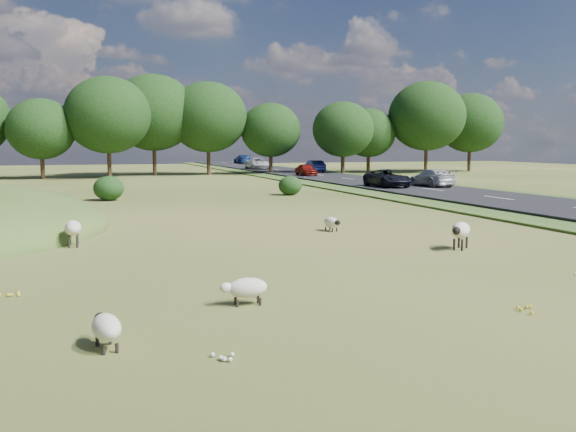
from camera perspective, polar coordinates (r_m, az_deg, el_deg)
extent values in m
plane|color=#3A4D18|center=(38.86, -10.21, 0.94)|extent=(160.00, 160.00, 0.00)
cube|color=black|center=(54.67, 9.49, 2.64)|extent=(8.00, 150.00, 0.25)
cylinder|color=black|center=(71.87, -21.00, 4.29)|extent=(0.44, 0.44, 3.02)
ellipsoid|color=black|center=(71.86, -21.11, 7.23)|extent=(7.04, 7.04, 6.34)
cylinder|color=black|center=(71.40, -15.61, 4.82)|extent=(0.44, 0.44, 3.90)
ellipsoid|color=black|center=(71.45, -15.72, 8.64)|extent=(9.09, 9.09, 8.18)
cylinder|color=black|center=(76.72, -11.79, 5.14)|extent=(0.44, 0.44, 4.22)
ellipsoid|color=black|center=(76.79, -11.88, 8.99)|extent=(9.85, 9.85, 8.86)
cylinder|color=black|center=(76.72, -7.08, 5.12)|extent=(0.44, 0.44, 3.94)
ellipsoid|color=black|center=(76.77, -7.13, 8.72)|extent=(9.20, 9.20, 8.28)
cylinder|color=black|center=(77.60, -1.54, 4.87)|extent=(0.44, 0.44, 3.09)
ellipsoid|color=black|center=(77.59, -1.55, 7.65)|extent=(7.20, 7.20, 6.48)
cylinder|color=black|center=(76.95, 4.89, 4.85)|extent=(0.44, 0.44, 3.12)
ellipsoid|color=black|center=(76.94, 4.92, 7.69)|extent=(7.29, 7.29, 6.56)
cylinder|color=black|center=(82.51, 7.15, 4.86)|extent=(0.44, 0.44, 2.93)
ellipsoid|color=black|center=(82.49, 7.18, 7.35)|extent=(6.84, 6.84, 6.16)
cylinder|color=black|center=(83.70, 12.16, 5.21)|extent=(0.44, 0.44, 4.16)
ellipsoid|color=black|center=(83.76, 12.24, 8.69)|extent=(9.71, 9.71, 8.74)
cylinder|color=black|center=(89.44, 15.80, 5.04)|extent=(0.44, 0.44, 3.74)
ellipsoid|color=black|center=(89.46, 15.89, 7.96)|extent=(8.72, 8.72, 7.84)
ellipsoid|color=black|center=(43.07, -15.66, 2.39)|extent=(1.95, 1.95, 1.59)
ellipsoid|color=black|center=(45.87, 0.19, 2.72)|extent=(1.68, 1.68, 1.37)
ellipsoid|color=beige|center=(26.96, 3.85, -0.55)|extent=(0.63, 0.93, 0.44)
ellipsoid|color=black|center=(26.58, 4.42, -0.59)|extent=(0.26, 0.32, 0.22)
cylinder|color=black|center=(26.86, 4.34, -1.22)|extent=(0.06, 0.06, 0.16)
cylinder|color=black|center=(26.74, 3.97, -1.25)|extent=(0.06, 0.06, 0.16)
cylinder|color=black|center=(27.26, 3.74, -1.10)|extent=(0.06, 0.06, 0.16)
cylinder|color=black|center=(27.14, 3.36, -1.14)|extent=(0.06, 0.06, 0.16)
ellipsoid|color=beige|center=(14.64, -3.61, -6.39)|extent=(0.93, 0.54, 0.46)
ellipsoid|color=silver|center=(14.56, -5.51, -6.35)|extent=(0.31, 0.24, 0.23)
cylinder|color=black|center=(14.56, -4.54, -7.74)|extent=(0.07, 0.07, 0.17)
cylinder|color=black|center=(14.78, -4.69, -7.54)|extent=(0.07, 0.07, 0.17)
cylinder|color=black|center=(14.66, -2.50, -7.64)|extent=(0.07, 0.07, 0.17)
cylinder|color=black|center=(14.87, -2.68, -7.43)|extent=(0.07, 0.07, 0.17)
ellipsoid|color=beige|center=(24.08, -18.58, -1.02)|extent=(0.59, 1.09, 0.55)
ellipsoid|color=black|center=(24.65, -18.55, -0.76)|extent=(0.27, 0.35, 0.28)
cylinder|color=black|center=(24.45, -18.83, -2.03)|extent=(0.08, 0.08, 0.39)
cylinder|color=black|center=(24.45, -18.20, -2.01)|extent=(0.08, 0.08, 0.39)
cylinder|color=black|center=(23.83, -18.88, -2.25)|extent=(0.08, 0.08, 0.39)
cylinder|color=black|center=(23.82, -18.23, -2.23)|extent=(0.08, 0.08, 0.39)
ellipsoid|color=beige|center=(23.03, 15.12, -1.20)|extent=(1.20, 1.17, 0.56)
ellipsoid|color=black|center=(22.46, 14.75, -1.28)|extent=(0.44, 0.44, 0.28)
cylinder|color=black|center=(22.76, 15.22, -2.51)|extent=(0.08, 0.08, 0.40)
cylinder|color=black|center=(22.82, 14.55, -2.47)|extent=(0.08, 0.08, 0.40)
cylinder|color=black|center=(23.37, 15.60, -2.29)|extent=(0.08, 0.08, 0.40)
cylinder|color=black|center=(23.44, 14.95, -2.25)|extent=(0.08, 0.08, 0.40)
ellipsoid|color=beige|center=(11.98, -15.84, -9.50)|extent=(0.64, 0.99, 0.47)
ellipsoid|color=black|center=(12.44, -16.33, -8.76)|extent=(0.27, 0.33, 0.24)
cylinder|color=black|center=(12.30, -16.59, -10.66)|extent=(0.07, 0.07, 0.17)
cylinder|color=black|center=(12.35, -15.53, -10.57)|extent=(0.07, 0.07, 0.17)
cylinder|color=black|center=(11.80, -16.07, -11.38)|extent=(0.07, 0.07, 0.17)
cylinder|color=black|center=(11.85, -14.96, -11.28)|extent=(0.07, 0.07, 0.17)
imported|color=navy|center=(111.80, -4.07, 5.06)|extent=(2.14, 5.26, 1.53)
imported|color=black|center=(51.70, 8.82, 3.34)|extent=(2.28, 4.94, 1.37)
imported|color=silver|center=(53.17, 12.69, 3.36)|extent=(1.95, 4.81, 1.39)
imported|color=maroon|center=(69.36, 1.60, 4.14)|extent=(1.51, 3.76, 1.28)
imported|color=navy|center=(77.85, 2.33, 4.44)|extent=(1.51, 4.33, 1.43)
imported|color=silver|center=(87.92, -2.71, 4.70)|extent=(2.52, 5.47, 1.52)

